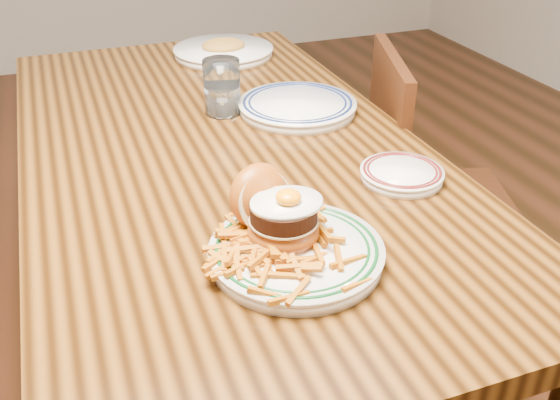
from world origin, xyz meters
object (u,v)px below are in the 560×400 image
object	(u,v)px
table	(223,177)
chair_right	(421,192)
main_plate	(290,237)
side_plate	(402,174)

from	to	relation	value
table	chair_right	bearing A→B (deg)	7.27
main_plate	side_plate	bearing A→B (deg)	13.02
side_plate	main_plate	bearing A→B (deg)	-159.41
chair_right	side_plate	world-z (taller)	chair_right
chair_right	main_plate	size ratio (longest dim) A/B	2.88
chair_right	main_plate	world-z (taller)	main_plate
chair_right	side_plate	distance (m)	0.57
main_plate	side_plate	distance (m)	0.34
chair_right	side_plate	xyz separation A→B (m)	(-0.31, -0.37, 0.30)
table	chair_right	world-z (taller)	chair_right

